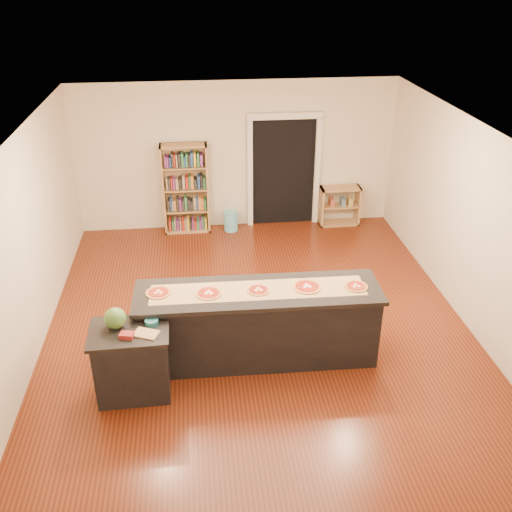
{
  "coord_description": "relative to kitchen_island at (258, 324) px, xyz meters",
  "views": [
    {
      "loc": [
        -0.79,
        -6.84,
        4.73
      ],
      "look_at": [
        0.0,
        0.2,
        1.0
      ],
      "focal_mm": 40.0,
      "sensor_mm": 36.0,
      "label": 1
    }
  ],
  "objects": [
    {
      "name": "pizza_b",
      "position": [
        -0.62,
        -0.01,
        0.52
      ],
      "size": [
        0.33,
        0.33,
        0.02
      ],
      "color": "#BC8A48",
      "rests_on": "kitchen_island"
    },
    {
      "name": "bookshelf",
      "position": [
        -0.9,
        4.07,
        0.35
      ],
      "size": [
        0.86,
        0.31,
        1.72
      ],
      "primitive_type": "cube",
      "color": "tan",
      "rests_on": "ground"
    },
    {
      "name": "waste_bin",
      "position": [
        -0.07,
        4.0,
        -0.32
      ],
      "size": [
        0.27,
        0.27,
        0.39
      ],
      "primitive_type": "cylinder",
      "color": "#68C9E8",
      "rests_on": "ground"
    },
    {
      "name": "cutting_board",
      "position": [
        -1.36,
        -0.62,
        0.4
      ],
      "size": [
        0.33,
        0.28,
        0.02
      ],
      "primitive_type": "cube",
      "rotation": [
        0.0,
        0.0,
        -0.4
      ],
      "color": "tan",
      "rests_on": "side_counter"
    },
    {
      "name": "side_counter",
      "position": [
        -1.57,
        -0.52,
        -0.06
      ],
      "size": [
        0.92,
        0.67,
        0.91
      ],
      "rotation": [
        0.0,
        0.0,
        0.02
      ],
      "color": "black",
      "rests_on": "ground"
    },
    {
      "name": "pizza_d",
      "position": [
        0.62,
        0.01,
        0.52
      ],
      "size": [
        0.35,
        0.35,
        0.02
      ],
      "color": "#BC8A48",
      "rests_on": "kitchen_island"
    },
    {
      "name": "kitchen_island",
      "position": [
        0.0,
        0.0,
        0.0
      ],
      "size": [
        3.11,
        0.84,
        1.03
      ],
      "rotation": [
        0.0,
        0.0,
        -0.02
      ],
      "color": "black",
      "rests_on": "ground"
    },
    {
      "name": "kraft_paper",
      "position": [
        0.0,
        0.01,
        0.51
      ],
      "size": [
        2.71,
        0.54,
        0.0
      ],
      "primitive_type": "cube",
      "rotation": [
        0.0,
        0.0,
        -0.02
      ],
      "color": "#A37E54",
      "rests_on": "kitchen_island"
    },
    {
      "name": "doorway",
      "position": [
        0.98,
        4.24,
        0.69
      ],
      "size": [
        1.4,
        0.09,
        2.21
      ],
      "color": "black",
      "rests_on": "room"
    },
    {
      "name": "low_shelf",
      "position": [
        2.08,
        4.06,
        -0.13
      ],
      "size": [
        0.78,
        0.33,
        0.78
      ],
      "primitive_type": "cube",
      "color": "tan",
      "rests_on": "ground"
    },
    {
      "name": "package_red",
      "position": [
        -1.57,
        -0.66,
        0.42
      ],
      "size": [
        0.17,
        0.14,
        0.05
      ],
      "primitive_type": "cube",
      "rotation": [
        0.0,
        0.0,
        -0.24
      ],
      "color": "maroon",
      "rests_on": "side_counter"
    },
    {
      "name": "room",
      "position": [
        0.08,
        0.77,
        0.88
      ],
      "size": [
        6.0,
        7.0,
        2.8
      ],
      "color": "beige",
      "rests_on": "ground"
    },
    {
      "name": "pizza_c",
      "position": [
        -0.0,
        -0.01,
        0.52
      ],
      "size": [
        0.29,
        0.29,
        0.02
      ],
      "color": "#BC8A48",
      "rests_on": "kitchen_island"
    },
    {
      "name": "pizza_e",
      "position": [
        1.24,
        -0.06,
        0.52
      ],
      "size": [
        0.29,
        0.29,
        0.02
      ],
      "color": "#BC8A48",
      "rests_on": "kitchen_island"
    },
    {
      "name": "watermelon",
      "position": [
        -1.71,
        -0.45,
        0.52
      ],
      "size": [
        0.25,
        0.25,
        0.25
      ],
      "primitive_type": "sphere",
      "color": "#144214",
      "rests_on": "side_counter"
    },
    {
      "name": "package_teal",
      "position": [
        -1.31,
        -0.42,
        0.42
      ],
      "size": [
        0.16,
        0.16,
        0.06
      ],
      "primitive_type": "cylinder",
      "color": "#195966",
      "rests_on": "side_counter"
    },
    {
      "name": "pizza_a",
      "position": [
        -1.24,
        0.07,
        0.52
      ],
      "size": [
        0.3,
        0.3,
        0.02
      ],
      "color": "#BC8A48",
      "rests_on": "kitchen_island"
    }
  ]
}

